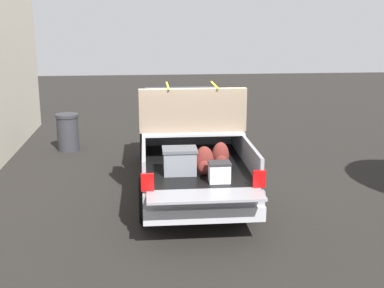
# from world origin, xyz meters

# --- Properties ---
(ground_plane) EXTENTS (40.00, 40.00, 0.00)m
(ground_plane) POSITION_xyz_m (0.00, 0.00, 0.00)
(ground_plane) COLOR black
(pickup_truck) EXTENTS (6.05, 2.06, 2.23)m
(pickup_truck) POSITION_xyz_m (0.35, 0.00, 0.95)
(pickup_truck) COLOR gray
(pickup_truck) RESTS_ON ground_plane
(trash_can) EXTENTS (0.60, 0.60, 0.98)m
(trash_can) POSITION_xyz_m (3.30, 2.96, 0.50)
(trash_can) COLOR #2D2D33
(trash_can) RESTS_ON ground_plane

